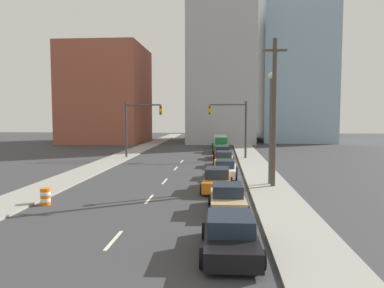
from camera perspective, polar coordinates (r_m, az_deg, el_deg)
name	(u,v)px	position (r m, az deg, el deg)	size (l,w,h in m)	color
sidewalk_left	(135,151)	(52.56, -8.71, -1.08)	(2.97, 90.56, 0.14)	gray
sidewalk_right	(247,152)	(51.26, 8.31, -1.22)	(2.97, 90.56, 0.14)	gray
lane_stripe_at_9m	(114,240)	(16.05, -11.84, -14.13)	(0.16, 2.40, 0.01)	beige
lane_stripe_at_16m	(149,199)	(23.06, -6.52, -8.32)	(0.16, 2.40, 0.01)	beige
lane_stripe_at_23m	(165,181)	(28.97, -4.18, -5.67)	(0.16, 2.40, 0.01)	beige
lane_stripe_at_29m	(176,168)	(35.75, -2.48, -3.73)	(0.16, 2.40, 0.01)	beige
lane_stripe_at_35m	(182,161)	(41.01, -1.56, -2.67)	(0.16, 2.40, 0.01)	beige
building_brick_left	(107,95)	(72.31, -12.82, 7.32)	(14.00, 16.00, 17.70)	#9E513D
building_office_center	(221,78)	(73.28, 4.46, 10.03)	(12.00, 20.00, 24.46)	#A8A8AD
building_glass_right	(293,43)	(79.48, 15.12, 14.69)	(13.00, 20.00, 38.84)	#8CADC6
traffic_signal_left	(136,122)	(44.37, -8.52, 3.39)	(4.44, 0.35, 6.66)	#38383D
traffic_signal_right	(235,122)	(43.24, 6.60, 3.38)	(4.44, 0.35, 6.66)	#38383D
utility_pole_right_mid	(274,112)	(26.50, 12.39, 4.73)	(1.60, 0.32, 10.29)	#473D33
traffic_barrel	(45,197)	(22.96, -21.44, -7.46)	(0.56, 0.56, 0.95)	orange
street_lamp	(271,120)	(27.27, 11.89, 3.54)	(0.44, 0.44, 8.08)	#4C4C51
sedan_black	(230,235)	(14.27, 5.85, -13.68)	(2.26, 4.77, 1.42)	black
sedan_tan	(227,199)	(20.10, 5.43, -8.32)	(2.15, 4.29, 1.45)	tan
sedan_orange	(217,180)	(25.40, 3.88, -5.52)	(2.15, 4.75, 1.53)	orange
sedan_white	(225,169)	(30.80, 5.10, -3.84)	(2.16, 4.83, 1.43)	silver
sedan_yellow	(224,159)	(37.39, 4.90, -2.34)	(2.13, 4.71, 1.48)	gold
sedan_red	(222,153)	(43.90, 4.61, -1.34)	(2.13, 4.74, 1.46)	red
pickup_truck_green	(221,146)	(50.95, 4.46, -0.37)	(2.25, 5.25, 2.02)	#1E6033
box_truck_gray	(220,142)	(57.64, 4.29, 0.31)	(2.53, 6.21, 1.98)	slate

